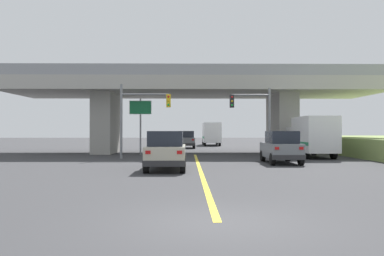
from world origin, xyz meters
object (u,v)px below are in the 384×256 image
sedan_oncoming (187,139)px  highway_sign (140,113)px  suv_crossing (281,147)px  traffic_signal_nearside (256,113)px  box_truck (312,136)px  suv_lead (166,150)px  semi_truck_distant (211,134)px  traffic_signal_farside (139,111)px

sedan_oncoming → highway_sign: highway_sign is taller
suv_crossing → traffic_signal_nearside: (-0.73, 4.94, 2.40)m
box_truck → traffic_signal_nearside: traffic_signal_nearside is taller
suv_lead → suv_crossing: bearing=30.4°
highway_sign → suv_crossing: bearing=-41.3°
traffic_signal_nearside → semi_truck_distant: size_ratio=0.71×
suv_crossing → box_truck: bearing=56.6°
sedan_oncoming → traffic_signal_farside: size_ratio=0.86×
sedan_oncoming → semi_truck_distant: (3.46, 8.75, 0.64)m
box_truck → traffic_signal_nearside: bearing=-172.7°
box_truck → sedan_oncoming: (-9.62, 16.20, -0.60)m
semi_truck_distant → suv_crossing: bearing=-85.3°
sedan_oncoming → traffic_signal_farside: bearing=-101.5°
suv_lead → box_truck: bearing=42.0°
suv_crossing → sedan_oncoming: bearing=105.7°
suv_lead → suv_crossing: same height
traffic_signal_nearside → traffic_signal_farside: bearing=-176.7°
traffic_signal_nearside → traffic_signal_farside: (-8.72, -0.51, 0.08)m
suv_crossing → highway_sign: size_ratio=0.91×
suv_crossing → traffic_signal_nearside: size_ratio=0.82×
traffic_signal_farside → semi_truck_distant: size_ratio=0.74×
box_truck → traffic_signal_farside: size_ratio=1.19×
traffic_signal_nearside → suv_lead: bearing=-124.6°
suv_crossing → traffic_signal_farside: (-9.45, 4.43, 2.48)m
box_truck → sedan_oncoming: 18.85m
suv_crossing → highway_sign: highway_sign is taller
semi_truck_distant → box_truck: bearing=-76.1°
suv_crossing → highway_sign: (-9.81, 8.61, 2.54)m
sedan_oncoming → traffic_signal_farside: 17.79m
suv_lead → highway_sign: bearing=102.7°
traffic_signal_nearside → semi_truck_distant: 25.63m
highway_sign → semi_truck_distant: highway_sign is taller
traffic_signal_farside → semi_truck_distant: (6.96, 26.01, -1.83)m
sedan_oncoming → traffic_signal_nearside: size_ratio=0.89×
highway_sign → traffic_signal_nearside: bearing=-22.0°
box_truck → traffic_signal_farside: traffic_signal_farside is taller
suv_crossing → traffic_signal_farside: 10.73m
traffic_signal_farside → highway_sign: bearing=95.0°
suv_crossing → sedan_oncoming: (-5.94, 21.70, 0.00)m
semi_truck_distant → suv_lead: bearing=-97.4°
semi_truck_distant → traffic_signal_nearside: bearing=-86.1°
box_truck → highway_sign: bearing=167.0°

